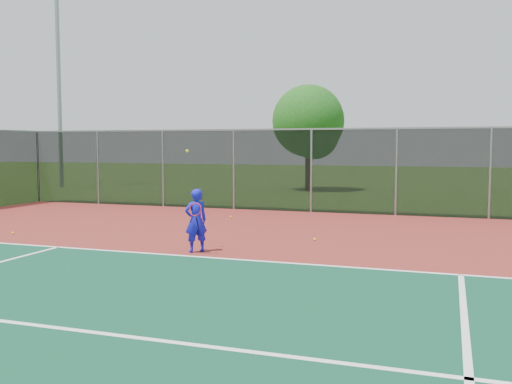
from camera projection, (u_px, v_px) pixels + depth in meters
The scene contains 10 objects.
ground at pixel (321, 311), 8.42m from camera, with size 120.00×120.00×0.00m, color #305518.
court_apron at pixel (345, 280), 10.30m from camera, with size 30.00×20.00×0.02m, color maroon.
court_lines at pixel (469, 374), 6.00m from camera, with size 22.10×13.05×0.00m.
fence_back at pixel (396, 171), 19.61m from camera, with size 30.00×0.06×3.03m.
tennis_player at pixel (196, 220), 12.87m from camera, with size 0.62×0.72×2.32m.
practice_ball_0 at pixel (315, 239), 14.47m from camera, with size 0.07×0.07×0.07m, color yellow.
practice_ball_1 at pixel (231, 217), 19.00m from camera, with size 0.07×0.07×0.07m, color yellow.
practice_ball_4 at pixel (13, 233), 15.50m from camera, with size 0.07×0.07×0.07m, color yellow.
floodlight_nw at pixel (58, 60), 32.67m from camera, with size 0.90×0.40×13.04m.
tree_back_left at pixel (310, 124), 30.34m from camera, with size 3.86×3.86×5.67m.
Camera 1 is at (1.76, -8.11, 2.44)m, focal length 40.00 mm.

